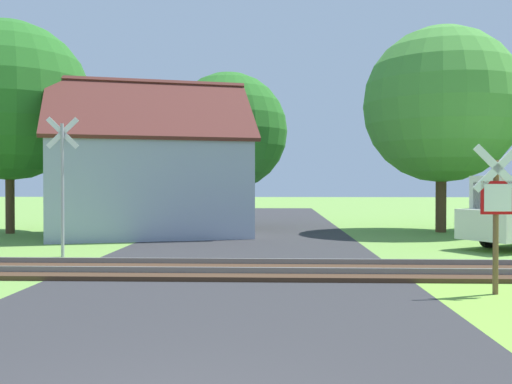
% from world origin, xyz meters
% --- Properties ---
extents(road_asphalt, '(7.57, 80.00, 0.01)m').
position_xyz_m(road_asphalt, '(0.00, 2.00, 0.00)').
color(road_asphalt, '#2D2D30').
rests_on(road_asphalt, ground).
extents(rail_track, '(60.00, 2.60, 0.22)m').
position_xyz_m(rail_track, '(0.00, 8.66, 0.06)').
color(rail_track, '#422D1E').
rests_on(rail_track, ground).
extents(stop_sign_near, '(0.88, 0.15, 2.72)m').
position_xyz_m(stop_sign_near, '(4.96, 6.25, 1.58)').
color(stop_sign_near, brown).
rests_on(stop_sign_near, ground).
extents(crossing_sign_far, '(0.87, 0.19, 3.83)m').
position_xyz_m(crossing_sign_far, '(-4.85, 11.20, 2.20)').
color(crossing_sign_far, '#9E9EA5').
rests_on(crossing_sign_far, ground).
extents(house, '(8.81, 7.60, 6.05)m').
position_xyz_m(house, '(-3.96, 17.84, 2.02)').
color(house, '#99A3B7').
rests_on(house, ground).
extents(tree_right, '(6.39, 6.39, 8.44)m').
position_xyz_m(tree_right, '(7.76, 19.56, 5.24)').
color(tree_right, '#513823').
rests_on(tree_right, ground).
extents(tree_center, '(5.33, 5.33, 7.04)m').
position_xyz_m(tree_center, '(-1.19, 21.72, 4.37)').
color(tree_center, '#513823').
rests_on(tree_center, ground).
extents(tree_left, '(6.37, 6.37, 8.51)m').
position_xyz_m(tree_left, '(-9.70, 18.32, 5.32)').
color(tree_left, '#513823').
rests_on(tree_left, ground).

